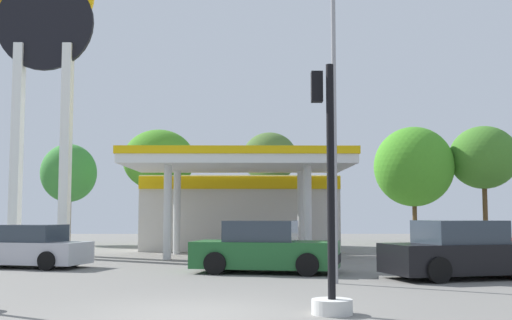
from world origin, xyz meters
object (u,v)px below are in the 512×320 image
tree_1 (69,173)px  corner_streetlamp (335,104)px  car_3 (265,249)px  traffic_signal_0 (329,236)px  tree_4 (414,167)px  car_2 (464,252)px  tree_3 (270,158)px  car_0 (29,248)px  tree_5 (484,158)px  station_pole_sign (44,54)px  tree_2 (159,160)px

tree_1 → corner_streetlamp: 24.48m
car_3 → traffic_signal_0: bearing=-83.0°
traffic_signal_0 → tree_4: (8.38, 26.20, 3.22)m
car_2 → tree_3: size_ratio=0.75×
tree_4 → car_0: bearing=-136.3°
car_2 → traffic_signal_0: (-4.50, -6.15, 0.65)m
tree_4 → tree_5: (4.11, -0.31, 0.52)m
tree_3 → traffic_signal_0: bearing=-89.2°
car_3 → tree_3: size_ratio=0.74×
car_0 → traffic_signal_0: 13.18m
station_pole_sign → car_2: bearing=-33.2°
station_pole_sign → tree_2: 9.57m
tree_1 → tree_2: 5.90m
traffic_signal_0 → tree_3: size_ratio=0.71×
tree_4 → tree_3: bearing=-165.7°
car_3 → tree_5: 22.86m
car_3 → tree_2: tree_2 is taller
station_pole_sign → tree_4: size_ratio=1.96×
car_2 → corner_streetlamp: size_ratio=0.61×
car_3 → tree_3: (0.63, 16.06, 4.21)m
car_0 → tree_2: bearing=80.7°
traffic_signal_0 → corner_streetlamp: 5.80m
car_3 → tree_2: (-5.55, 15.75, 4.04)m
tree_1 → corner_streetlamp: corner_streetlamp is taller
car_2 → tree_3: bearing=105.2°
station_pole_sign → tree_5: station_pole_sign is taller
car_2 → tree_1: tree_1 is taller
car_0 → car_2: car_2 is taller
car_0 → tree_3: 17.06m
car_3 → tree_2: 17.19m
car_3 → traffic_signal_0: traffic_signal_0 is taller
tree_2 → traffic_signal_0: bearing=-74.6°
station_pole_sign → car_0: bearing=-74.3°
car_0 → tree_5: 27.04m
tree_1 → tree_3: 11.87m
tree_1 → tree_2: size_ratio=0.91×
car_0 → car_2: 13.78m
car_0 → corner_streetlamp: bearing=-27.9°
car_0 → tree_2: 14.65m
car_3 → tree_1: (-11.10, 17.66, 3.42)m
tree_5 → corner_streetlamp: 24.17m
tree_2 → corner_streetlamp: 20.29m
corner_streetlamp → tree_3: bearing=93.3°
car_2 → car_3: (-5.47, 1.77, -0.01)m
car_0 → traffic_signal_0: (8.79, -9.80, 0.73)m
tree_4 → corner_streetlamp: 22.76m
tree_3 → car_3: bearing=-92.3°
tree_5 → corner_streetlamp: size_ratio=0.90×
tree_3 → car_0: bearing=-120.8°
car_2 → tree_2: 21.09m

